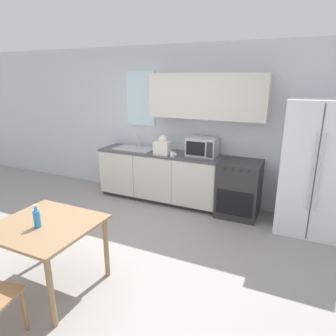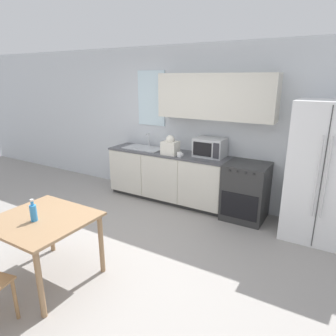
% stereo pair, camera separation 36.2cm
% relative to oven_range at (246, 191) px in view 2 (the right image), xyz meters
% --- Properties ---
extents(ground_plane, '(12.00, 12.00, 0.00)m').
position_rel_oven_range_xyz_m(ground_plane, '(-1.17, -1.76, -0.45)').
color(ground_plane, gray).
extents(wall_back, '(12.00, 0.38, 2.70)m').
position_rel_oven_range_xyz_m(wall_back, '(-1.08, 0.31, 1.00)').
color(wall_back, silver).
rests_on(wall_back, ground_plane).
extents(kitchen_counter, '(2.25, 0.61, 0.90)m').
position_rel_oven_range_xyz_m(kitchen_counter, '(-1.44, 0.02, 0.01)').
color(kitchen_counter, '#333333').
rests_on(kitchen_counter, ground_plane).
extents(oven_range, '(0.64, 0.65, 0.90)m').
position_rel_oven_range_xyz_m(oven_range, '(0.00, 0.00, 0.00)').
color(oven_range, '#2D2D2D').
rests_on(oven_range, ground_plane).
extents(refrigerator, '(0.88, 0.78, 1.89)m').
position_rel_oven_range_xyz_m(refrigerator, '(1.04, -0.06, 0.50)').
color(refrigerator, white).
rests_on(refrigerator, ground_plane).
extents(kitchen_sink, '(0.73, 0.43, 0.26)m').
position_rel_oven_range_xyz_m(kitchen_sink, '(-1.96, 0.03, 0.47)').
color(kitchen_sink, '#B7BABC').
rests_on(kitchen_sink, kitchen_counter).
extents(microwave, '(0.49, 0.37, 0.31)m').
position_rel_oven_range_xyz_m(microwave, '(-0.68, 0.10, 0.61)').
color(microwave, '#B7BABC').
rests_on(microwave, kitchen_counter).
extents(coffee_mug, '(0.11, 0.08, 0.08)m').
position_rel_oven_range_xyz_m(coffee_mug, '(-1.09, -0.17, 0.49)').
color(coffee_mug, white).
rests_on(coffee_mug, kitchen_counter).
extents(grocery_bag_0, '(0.27, 0.23, 0.33)m').
position_rel_oven_range_xyz_m(grocery_bag_0, '(-1.31, -0.10, 0.59)').
color(grocery_bag_0, silver).
rests_on(grocery_bag_0, kitchen_counter).
extents(dining_table, '(0.99, 0.92, 0.74)m').
position_rel_oven_range_xyz_m(dining_table, '(-1.42, -2.61, 0.19)').
color(dining_table, '#997551').
rests_on(dining_table, ground_plane).
extents(drink_bottle, '(0.07, 0.07, 0.24)m').
position_rel_oven_range_xyz_m(drink_bottle, '(-1.43, -2.69, 0.39)').
color(drink_bottle, '#338CD8').
rests_on(drink_bottle, dining_table).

